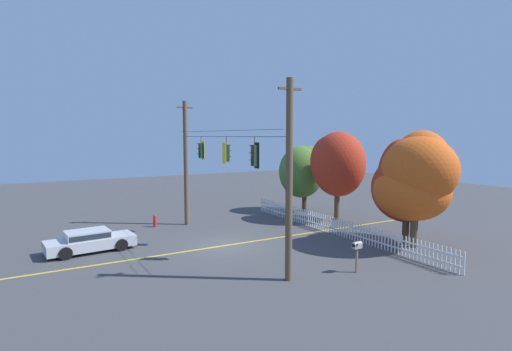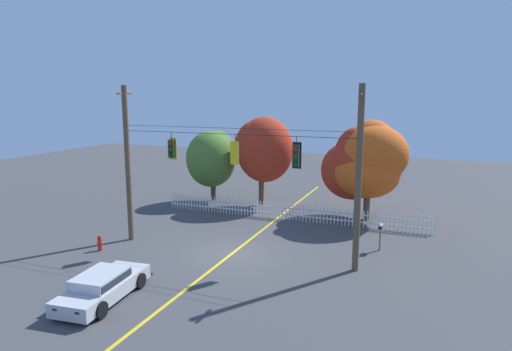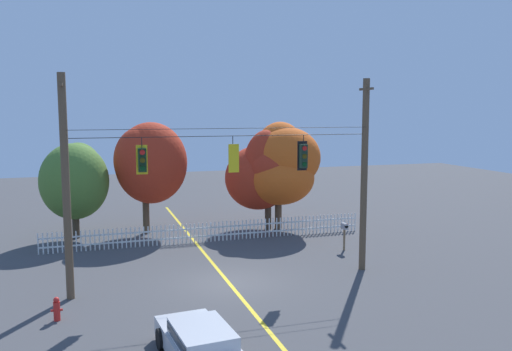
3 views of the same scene
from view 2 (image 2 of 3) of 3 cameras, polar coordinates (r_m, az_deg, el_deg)
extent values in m
plane|color=#424244|center=(23.56, -2.95, -9.67)|extent=(80.00, 80.00, 0.00)
cube|color=gold|center=(23.56, -2.95, -9.66)|extent=(0.16, 36.00, 0.01)
cylinder|color=brown|center=(25.63, -15.71, 1.33)|extent=(0.29, 0.29, 8.44)
cylinder|color=brown|center=(20.73, 12.67, -0.57)|extent=(0.29, 0.29, 8.44)
cube|color=brown|center=(25.35, -16.13, 9.78)|extent=(0.10, 1.10, 0.10)
cube|color=brown|center=(20.38, 13.09, 9.90)|extent=(0.10, 1.10, 0.10)
cylinder|color=black|center=(22.24, -3.10, 5.17)|extent=(12.14, 0.02, 0.02)
cylinder|color=black|center=(21.99, -3.38, 5.92)|extent=(12.14, 0.02, 0.02)
cylinder|color=black|center=(23.86, -10.53, 4.86)|extent=(0.03, 0.03, 0.41)
cube|color=yellow|center=(24.04, -10.31, 3.32)|extent=(0.43, 0.02, 1.13)
cube|color=black|center=(23.93, -10.48, 3.28)|extent=(0.30, 0.24, 0.91)
cylinder|color=red|center=(23.78, -10.67, 3.97)|extent=(0.20, 0.03, 0.20)
cube|color=black|center=(23.73, -10.74, 4.23)|extent=(0.22, 0.12, 0.06)
cylinder|color=#463B09|center=(23.81, -10.65, 3.24)|extent=(0.20, 0.03, 0.20)
cube|color=black|center=(23.76, -10.71, 3.50)|extent=(0.22, 0.12, 0.06)
cylinder|color=#073513|center=(23.85, -10.62, 2.52)|extent=(0.20, 0.03, 0.20)
cube|color=black|center=(23.80, -10.69, 2.78)|extent=(0.22, 0.12, 0.06)
cylinder|color=black|center=(22.17, -2.59, 4.60)|extent=(0.03, 0.03, 0.43)
cube|color=yellow|center=(22.13, -2.72, 2.83)|extent=(0.43, 0.02, 1.14)
cube|color=black|center=(22.25, -2.58, 2.87)|extent=(0.30, 0.24, 0.92)
cylinder|color=red|center=(22.34, -2.44, 3.69)|extent=(0.20, 0.03, 0.20)
cube|color=black|center=(22.36, -2.40, 4.00)|extent=(0.22, 0.12, 0.06)
cylinder|color=#463B09|center=(22.37, -2.44, 2.91)|extent=(0.20, 0.03, 0.20)
cube|color=black|center=(22.40, -2.39, 3.22)|extent=(0.22, 0.12, 0.06)
cylinder|color=#073513|center=(22.41, -2.43, 2.13)|extent=(0.20, 0.03, 0.20)
cube|color=black|center=(22.44, -2.39, 2.44)|extent=(0.22, 0.12, 0.06)
cylinder|color=black|center=(21.11, 5.05, 4.34)|extent=(0.03, 0.03, 0.39)
cube|color=black|center=(21.32, 5.12, 2.52)|extent=(0.43, 0.02, 1.24)
cube|color=#1E3323|center=(21.20, 5.02, 2.48)|extent=(0.30, 0.24, 1.00)
cylinder|color=red|center=(21.02, 4.93, 3.33)|extent=(0.20, 0.03, 0.20)
cube|color=#1E3323|center=(20.97, 4.90, 3.63)|extent=(0.22, 0.12, 0.06)
cylinder|color=#463B09|center=(21.07, 4.92, 2.43)|extent=(0.20, 0.03, 0.20)
cube|color=#1E3323|center=(21.01, 4.89, 2.73)|extent=(0.22, 0.12, 0.06)
cylinder|color=#073513|center=(21.11, 4.91, 1.53)|extent=(0.20, 0.03, 0.20)
cube|color=#1E3323|center=(21.06, 4.88, 1.83)|extent=(0.22, 0.12, 0.06)
cube|color=white|center=(32.93, -10.42, -3.07)|extent=(0.06, 0.04, 1.07)
cube|color=white|center=(32.81, -10.09, -3.11)|extent=(0.06, 0.04, 1.07)
cube|color=white|center=(32.70, -9.76, -3.15)|extent=(0.06, 0.04, 1.07)
cube|color=white|center=(32.59, -9.42, -3.18)|extent=(0.06, 0.04, 1.07)
cube|color=white|center=(32.47, -9.08, -3.22)|extent=(0.06, 0.04, 1.07)
cube|color=white|center=(32.36, -8.74, -3.26)|extent=(0.06, 0.04, 1.07)
cube|color=white|center=(32.25, -8.40, -3.29)|extent=(0.06, 0.04, 1.07)
cube|color=white|center=(32.15, -8.05, -3.33)|extent=(0.06, 0.04, 1.07)
cube|color=white|center=(32.04, -7.70, -3.37)|extent=(0.06, 0.04, 1.07)
cube|color=white|center=(31.93, -7.35, -3.40)|extent=(0.06, 0.04, 1.07)
cube|color=white|center=(31.83, -7.00, -3.44)|extent=(0.06, 0.04, 1.07)
cube|color=white|center=(31.73, -6.65, -3.48)|extent=(0.06, 0.04, 1.07)
cube|color=white|center=(31.62, -6.29, -3.52)|extent=(0.06, 0.04, 1.07)
cube|color=white|center=(31.52, -5.93, -3.55)|extent=(0.06, 0.04, 1.07)
cube|color=white|center=(31.42, -5.57, -3.59)|extent=(0.06, 0.04, 1.07)
cube|color=white|center=(31.32, -5.20, -3.63)|extent=(0.06, 0.04, 1.07)
cube|color=white|center=(31.23, -4.84, -3.67)|extent=(0.06, 0.04, 1.07)
cube|color=white|center=(31.13, -4.47, -3.70)|extent=(0.06, 0.04, 1.07)
cube|color=white|center=(31.04, -4.09, -3.74)|extent=(0.06, 0.04, 1.07)
cube|color=white|center=(30.94, -3.72, -3.78)|extent=(0.06, 0.04, 1.07)
cube|color=white|center=(30.85, -3.35, -3.82)|extent=(0.06, 0.04, 1.07)
cube|color=white|center=(30.76, -2.97, -3.86)|extent=(0.06, 0.04, 1.07)
cube|color=white|center=(30.67, -2.59, -3.90)|extent=(0.06, 0.04, 1.07)
cube|color=white|center=(30.58, -2.20, -3.93)|extent=(0.06, 0.04, 1.07)
cube|color=white|center=(30.50, -1.82, -3.97)|extent=(0.06, 0.04, 1.07)
cube|color=white|center=(30.41, -1.43, -4.01)|extent=(0.06, 0.04, 1.07)
cube|color=white|center=(30.33, -1.04, -4.05)|extent=(0.06, 0.04, 1.07)
cube|color=white|center=(30.25, -0.65, -4.09)|extent=(0.06, 0.04, 1.07)
cube|color=white|center=(30.17, -0.26, -4.13)|extent=(0.06, 0.04, 1.07)
cube|color=white|center=(30.09, 0.14, -4.17)|extent=(0.06, 0.04, 1.07)
cube|color=white|center=(30.01, 0.54, -4.20)|extent=(0.06, 0.04, 1.07)
cube|color=white|center=(29.93, 0.94, -4.24)|extent=(0.06, 0.04, 1.07)
cube|color=white|center=(29.86, 1.34, -4.28)|extent=(0.06, 0.04, 1.07)
cube|color=white|center=(29.78, 1.74, -4.32)|extent=(0.06, 0.04, 1.07)
cube|color=white|center=(29.71, 2.15, -4.36)|extent=(0.06, 0.04, 1.07)
cube|color=white|center=(29.64, 2.56, -4.40)|extent=(0.06, 0.04, 1.07)
cube|color=white|center=(29.57, 2.97, -4.44)|extent=(0.06, 0.04, 1.07)
cube|color=white|center=(29.51, 3.38, -4.47)|extent=(0.06, 0.04, 1.07)
cube|color=white|center=(29.44, 3.79, -4.51)|extent=(0.06, 0.04, 1.07)
cube|color=white|center=(29.38, 4.21, -4.55)|extent=(0.06, 0.04, 1.07)
cube|color=white|center=(29.31, 4.62, -4.59)|extent=(0.06, 0.04, 1.07)
cube|color=white|center=(29.25, 5.04, -4.63)|extent=(0.06, 0.04, 1.07)
cube|color=white|center=(29.19, 5.46, -4.66)|extent=(0.06, 0.04, 1.07)
cube|color=white|center=(29.13, 5.89, -4.70)|extent=(0.06, 0.04, 1.07)
cube|color=white|center=(29.08, 6.31, -4.74)|extent=(0.06, 0.04, 1.07)
cube|color=white|center=(29.02, 6.74, -4.78)|extent=(0.06, 0.04, 1.07)
cube|color=white|center=(28.97, 7.17, -4.82)|extent=(0.06, 0.04, 1.07)
cube|color=white|center=(28.92, 7.60, -4.85)|extent=(0.06, 0.04, 1.07)
cube|color=white|center=(28.87, 8.03, -4.89)|extent=(0.06, 0.04, 1.07)
cube|color=white|center=(28.82, 8.46, -4.93)|extent=(0.06, 0.04, 1.07)
cube|color=white|center=(28.77, 8.89, -4.96)|extent=(0.06, 0.04, 1.07)
cube|color=white|center=(28.73, 9.33, -5.00)|extent=(0.06, 0.04, 1.07)
cube|color=white|center=(28.68, 9.77, -5.04)|extent=(0.06, 0.04, 1.07)
cube|color=white|center=(28.64, 10.20, -5.07)|extent=(0.06, 0.04, 1.07)
cube|color=white|center=(28.60, 10.64, -5.11)|extent=(0.06, 0.04, 1.07)
cube|color=white|center=(28.56, 11.08, -5.15)|extent=(0.06, 0.04, 1.07)
cube|color=white|center=(28.53, 11.53, -5.18)|extent=(0.06, 0.04, 1.07)
cube|color=white|center=(28.49, 11.97, -5.22)|extent=(0.06, 0.04, 1.07)
cube|color=white|center=(28.46, 12.41, -5.25)|extent=(0.06, 0.04, 1.07)
cube|color=white|center=(28.43, 12.86, -5.29)|extent=(0.06, 0.04, 1.07)
cube|color=white|center=(28.40, 13.31, -5.32)|extent=(0.06, 0.04, 1.07)
cube|color=white|center=(28.37, 13.75, -5.36)|extent=(0.06, 0.04, 1.07)
cube|color=white|center=(28.34, 14.20, -5.39)|extent=(0.06, 0.04, 1.07)
cube|color=white|center=(28.32, 14.65, -5.43)|extent=(0.06, 0.04, 1.07)
cube|color=white|center=(28.30, 15.10, -5.46)|extent=(0.06, 0.04, 1.07)
cube|color=white|center=(28.28, 15.55, -5.50)|extent=(0.06, 0.04, 1.07)
cube|color=white|center=(28.26, 16.00, -5.53)|extent=(0.06, 0.04, 1.07)
cube|color=white|center=(28.24, 16.45, -5.56)|extent=(0.06, 0.04, 1.07)
cube|color=white|center=(28.22, 16.91, -5.59)|extent=(0.06, 0.04, 1.07)
cube|color=white|center=(28.21, 17.36, -5.63)|extent=(0.06, 0.04, 1.07)
cube|color=white|center=(28.20, 17.81, -5.66)|extent=(0.06, 0.04, 1.07)
cube|color=white|center=(28.19, 18.27, -5.69)|extent=(0.06, 0.04, 1.07)
cube|color=white|center=(28.18, 18.72, -5.72)|extent=(0.06, 0.04, 1.07)
cube|color=white|center=(28.17, 19.18, -5.75)|extent=(0.06, 0.04, 1.07)
cube|color=white|center=(28.16, 19.63, -5.78)|extent=(0.06, 0.04, 1.07)
cube|color=white|center=(28.16, 20.09, -5.81)|extent=(0.06, 0.04, 1.07)
cube|color=white|center=(28.16, 20.54, -5.84)|extent=(0.06, 0.04, 1.07)
cube|color=white|center=(28.16, 21.00, -5.87)|extent=(0.06, 0.04, 1.07)
cube|color=white|center=(28.16, 21.45, -5.90)|extent=(0.06, 0.04, 1.07)
cube|color=white|center=(29.46, 4.22, -4.94)|extent=(17.40, 0.03, 0.08)
cube|color=white|center=(29.34, 4.23, -4.09)|extent=(17.40, 0.03, 0.08)
cylinder|color=#473828|center=(34.60, -5.35, -1.54)|extent=(0.39, 0.39, 1.97)
ellipsoid|color=#4C752D|center=(33.89, -5.65, 2.07)|extent=(3.68, 3.58, 4.16)
ellipsoid|color=#4C752D|center=(34.25, -4.86, 2.65)|extent=(2.70, 2.62, 3.60)
cylinder|color=brown|center=(33.03, 0.67, -1.34)|extent=(0.38, 0.38, 2.78)
ellipsoid|color=#B22D19|center=(32.25, 1.09, 3.26)|extent=(4.08, 3.66, 4.63)
ellipsoid|color=#B22D19|center=(32.23, 0.05, 3.58)|extent=(3.10, 2.92, 3.79)
cylinder|color=#473828|center=(30.28, 12.49, -3.48)|extent=(0.38, 0.38, 1.93)
ellipsoid|color=#B22D19|center=(30.32, 11.90, 0.64)|extent=(4.05, 3.49, 3.84)
ellipsoid|color=#B22D19|center=(29.51, 12.24, 1.73)|extent=(2.77, 2.38, 4.35)
ellipsoid|color=#B22D19|center=(29.41, 12.97, 1.60)|extent=(3.38, 3.21, 2.91)
cylinder|color=brown|center=(30.07, 13.65, -3.29)|extent=(0.41, 0.41, 2.27)
ellipsoid|color=#DB5619|center=(29.40, 13.68, 0.34)|extent=(4.11, 3.91, 3.17)
ellipsoid|color=#DB5619|center=(29.69, 14.24, 2.40)|extent=(3.41, 3.16, 4.55)
ellipsoid|color=#DB5619|center=(29.19, 14.59, 2.57)|extent=(4.13, 3.55, 3.64)
cube|color=#B7BABF|center=(19.42, -18.50, -13.24)|extent=(2.07, 4.55, 0.55)
cube|color=#B7BABF|center=(19.13, -18.85, -12.06)|extent=(1.65, 2.24, 0.42)
cube|color=#232D38|center=(19.13, -18.85, -12.06)|extent=(1.68, 2.16, 0.27)
cylinder|color=black|center=(20.95, -18.24, -11.85)|extent=(0.24, 0.65, 0.64)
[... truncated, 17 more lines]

